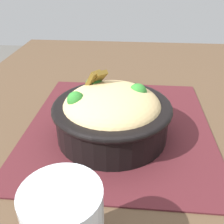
% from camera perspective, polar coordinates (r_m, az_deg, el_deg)
% --- Properties ---
extents(table, '(1.28, 0.82, 0.72)m').
position_cam_1_polar(table, '(0.56, 1.38, -9.93)').
color(table, '#4C3826').
rests_on(table, ground_plane).
extents(placemat, '(0.40, 0.36, 0.00)m').
position_cam_1_polar(placemat, '(0.53, 1.51, -2.94)').
color(placemat, '#47191E').
rests_on(placemat, table).
extents(bowl, '(0.24, 0.24, 0.12)m').
position_cam_1_polar(bowl, '(0.47, -0.04, -0.19)').
color(bowl, black).
rests_on(bowl, placemat).
extents(fork, '(0.04, 0.13, 0.00)m').
position_cam_1_polar(fork, '(0.61, 1.50, 2.64)').
color(fork, silver).
rests_on(fork, placemat).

